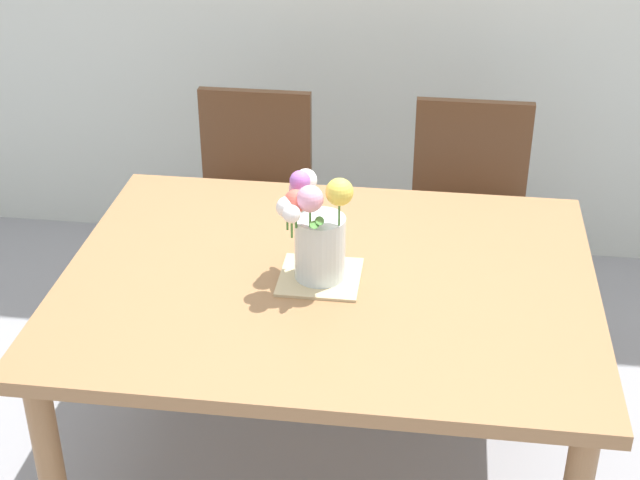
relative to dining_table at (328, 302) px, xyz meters
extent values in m
plane|color=#939399|center=(0.00, 0.00, -0.66)|extent=(12.00, 12.00, 0.00)
cube|color=#9E7047|center=(0.00, 0.00, 0.06)|extent=(1.46, 1.14, 0.04)
cylinder|color=#9E7047|center=(-0.65, 0.49, -0.31)|extent=(0.07, 0.07, 0.71)
cylinder|color=#9E7047|center=(0.65, 0.49, -0.31)|extent=(0.07, 0.07, 0.71)
cube|color=brown|center=(-0.40, 0.83, -0.21)|extent=(0.42, 0.42, 0.04)
cylinder|color=brown|center=(-0.22, 0.65, -0.44)|extent=(0.04, 0.04, 0.44)
cylinder|color=brown|center=(-0.58, 0.65, -0.44)|extent=(0.04, 0.04, 0.44)
cylinder|color=brown|center=(-0.22, 1.01, -0.44)|extent=(0.04, 0.04, 0.44)
cylinder|color=brown|center=(-0.58, 1.01, -0.44)|extent=(0.04, 0.04, 0.44)
cube|color=brown|center=(-0.40, 1.02, 0.02)|extent=(0.42, 0.04, 0.42)
cube|color=brown|center=(0.40, 0.83, -0.21)|extent=(0.42, 0.42, 0.04)
cylinder|color=brown|center=(0.58, 0.65, -0.44)|extent=(0.04, 0.04, 0.44)
cylinder|color=brown|center=(0.22, 0.65, -0.44)|extent=(0.04, 0.04, 0.44)
cylinder|color=brown|center=(0.58, 1.01, -0.44)|extent=(0.04, 0.04, 0.44)
cylinder|color=brown|center=(0.22, 1.01, -0.44)|extent=(0.04, 0.04, 0.44)
cube|color=brown|center=(0.40, 1.02, 0.02)|extent=(0.42, 0.04, 0.42)
cube|color=#CCB789|center=(-0.02, -0.01, 0.09)|extent=(0.22, 0.22, 0.01)
cylinder|color=silver|center=(-0.02, -0.01, 0.18)|extent=(0.14, 0.14, 0.18)
sphere|color=white|center=(-0.10, -0.07, 0.33)|extent=(0.06, 0.06, 0.06)
cylinder|color=#478438|center=(-0.10, -0.07, 0.29)|extent=(0.01, 0.01, 0.07)
sphere|color=#EA9EBC|center=(-0.09, 0.03, 0.33)|extent=(0.05, 0.05, 0.05)
cylinder|color=#478438|center=(-0.09, 0.03, 0.30)|extent=(0.01, 0.01, 0.07)
sphere|color=#EA9EBC|center=(-0.04, -0.06, 0.35)|extent=(0.07, 0.07, 0.07)
cylinder|color=#478438|center=(-0.04, -0.06, 0.31)|extent=(0.01, 0.01, 0.09)
sphere|color=white|center=(-0.08, -0.11, 0.33)|extent=(0.05, 0.05, 0.05)
cylinder|color=#478438|center=(-0.08, -0.11, 0.30)|extent=(0.01, 0.01, 0.07)
sphere|color=#E55B4C|center=(-0.08, -0.06, 0.34)|extent=(0.06, 0.06, 0.06)
cylinder|color=#478438|center=(-0.08, -0.06, 0.30)|extent=(0.01, 0.01, 0.08)
sphere|color=white|center=(-0.07, 0.06, 0.35)|extent=(0.06, 0.06, 0.06)
cylinder|color=#478438|center=(-0.07, 0.06, 0.30)|extent=(0.01, 0.01, 0.09)
sphere|color=#B266C6|center=(-0.08, 0.02, 0.36)|extent=(0.06, 0.06, 0.06)
cylinder|color=#478438|center=(-0.08, 0.02, 0.31)|extent=(0.01, 0.01, 0.10)
sphere|color=#EFD14C|center=(0.03, -0.05, 0.37)|extent=(0.07, 0.07, 0.07)
cylinder|color=#478438|center=(0.03, -0.05, 0.31)|extent=(0.01, 0.01, 0.11)
ellipsoid|color=#478438|center=(-0.02, -0.10, 0.30)|extent=(0.03, 0.07, 0.03)
ellipsoid|color=#478438|center=(-0.01, -0.08, 0.30)|extent=(0.03, 0.07, 0.02)
ellipsoid|color=#478438|center=(-0.08, 0.06, 0.29)|extent=(0.06, 0.07, 0.02)
camera|label=1|loc=(0.27, -2.20, 1.44)|focal=52.98mm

